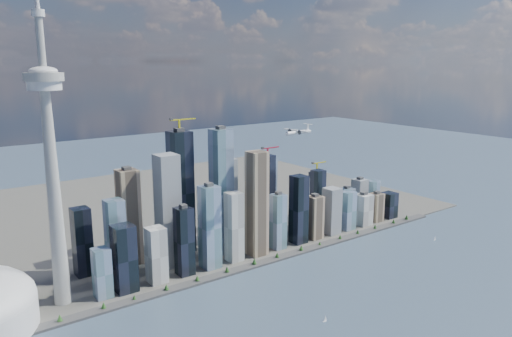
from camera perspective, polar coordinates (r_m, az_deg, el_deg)
ground at (r=766.88m, az=9.43°, el=-17.45°), size 4000.00×4000.00×0.00m
seawall at (r=936.82m, az=-1.80°, el=-11.43°), size 1100.00×22.00×4.00m
land at (r=1310.28m, az=-13.12°, el=-4.82°), size 1400.00×900.00×3.00m
shoreline_trees at (r=934.13m, az=-1.80°, el=-11.05°), size 960.53×7.20×8.80m
skyscraper_cluster at (r=1007.51m, az=-1.86°, el=-4.77°), size 736.00×142.00×268.61m
needle_tower at (r=802.01m, az=-22.41°, el=1.11°), size 56.00×56.00×550.50m
airplane at (r=873.34m, az=4.85°, el=4.21°), size 66.26×58.68×16.14m
sailboat_west at (r=776.80m, az=7.90°, el=-16.70°), size 7.61×2.22×10.58m
sailboat_east at (r=1149.49m, az=19.76°, el=-7.56°), size 6.99×2.62×9.65m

